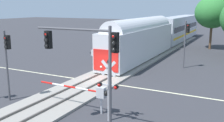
{
  "coord_description": "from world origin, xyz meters",
  "views": [
    {
      "loc": [
        11.94,
        -20.18,
        6.91
      ],
      "look_at": [
        1.32,
        0.57,
        2.0
      ],
      "focal_mm": 41.83,
      "sensor_mm": 36.0,
      "label": 1
    }
  ],
  "objects_px": {
    "crossing_signal_mast": "(108,84)",
    "crossing_gate_far": "(98,54)",
    "commuter_train": "(164,32)",
    "crossing_gate_near": "(94,92)",
    "traffic_signal_near_right": "(88,53)",
    "traffic_signal_median": "(7,55)",
    "elm_centre_background": "(213,12)",
    "traffic_signal_far_side": "(186,37)"
  },
  "relations": [
    {
      "from": "commuter_train",
      "to": "traffic_signal_near_right",
      "type": "relative_size",
      "value": 7.21
    },
    {
      "from": "crossing_signal_mast",
      "to": "traffic_signal_median",
      "type": "distance_m",
      "value": 8.24
    },
    {
      "from": "traffic_signal_near_right",
      "to": "elm_centre_background",
      "type": "height_order",
      "value": "elm_centre_background"
    },
    {
      "from": "traffic_signal_far_side",
      "to": "traffic_signal_near_right",
      "type": "relative_size",
      "value": 0.89
    },
    {
      "from": "elm_centre_background",
      "to": "traffic_signal_far_side",
      "type": "bearing_deg",
      "value": -93.01
    },
    {
      "from": "commuter_train",
      "to": "traffic_signal_near_right",
      "type": "height_order",
      "value": "traffic_signal_near_right"
    },
    {
      "from": "commuter_train",
      "to": "traffic_signal_median",
      "type": "relative_size",
      "value": 8.29
    },
    {
      "from": "commuter_train",
      "to": "crossing_signal_mast",
      "type": "distance_m",
      "value": 29.16
    },
    {
      "from": "traffic_signal_median",
      "to": "elm_centre_background",
      "type": "xyz_separation_m",
      "value": [
        10.18,
        32.09,
        2.45
      ]
    },
    {
      "from": "commuter_train",
      "to": "crossing_signal_mast",
      "type": "xyz_separation_m",
      "value": [
        4.95,
        -28.74,
        -0.41
      ]
    },
    {
      "from": "crossing_signal_mast",
      "to": "traffic_signal_near_right",
      "type": "xyz_separation_m",
      "value": [
        -0.17,
        -1.95,
        2.14
      ]
    },
    {
      "from": "crossing_gate_near",
      "to": "traffic_signal_far_side",
      "type": "height_order",
      "value": "traffic_signal_far_side"
    },
    {
      "from": "crossing_gate_near",
      "to": "traffic_signal_median",
      "type": "bearing_deg",
      "value": -171.55
    },
    {
      "from": "crossing_gate_far",
      "to": "traffic_signal_median",
      "type": "relative_size",
      "value": 1.04
    },
    {
      "from": "crossing_gate_near",
      "to": "elm_centre_background",
      "type": "relative_size",
      "value": 0.65
    },
    {
      "from": "traffic_signal_near_right",
      "to": "crossing_signal_mast",
      "type": "bearing_deg",
      "value": 85.05
    },
    {
      "from": "crossing_gate_far",
      "to": "crossing_signal_mast",
      "type": "bearing_deg",
      "value": -57.5
    },
    {
      "from": "crossing_gate_far",
      "to": "elm_centre_background",
      "type": "height_order",
      "value": "elm_centre_background"
    },
    {
      "from": "crossing_signal_mast",
      "to": "crossing_gate_far",
      "type": "bearing_deg",
      "value": 122.5
    },
    {
      "from": "crossing_gate_near",
      "to": "traffic_signal_near_right",
      "type": "distance_m",
      "value": 4.39
    },
    {
      "from": "commuter_train",
      "to": "traffic_signal_far_side",
      "type": "bearing_deg",
      "value": -63.81
    },
    {
      "from": "crossing_signal_mast",
      "to": "crossing_gate_far",
      "type": "distance_m",
      "value": 15.7
    },
    {
      "from": "traffic_signal_near_right",
      "to": "elm_centre_background",
      "type": "xyz_separation_m",
      "value": [
        2.18,
        33.85,
        1.42
      ]
    },
    {
      "from": "traffic_signal_near_right",
      "to": "traffic_signal_median",
      "type": "bearing_deg",
      "value": 167.55
    },
    {
      "from": "commuter_train",
      "to": "traffic_signal_near_right",
      "type": "bearing_deg",
      "value": -81.14
    },
    {
      "from": "traffic_signal_far_side",
      "to": "crossing_gate_near",
      "type": "bearing_deg",
      "value": -99.96
    },
    {
      "from": "commuter_train",
      "to": "traffic_signal_far_side",
      "type": "height_order",
      "value": "commuter_train"
    },
    {
      "from": "commuter_train",
      "to": "crossing_gate_near",
      "type": "xyz_separation_m",
      "value": [
        3.43,
        -27.93,
        -1.4
      ]
    },
    {
      "from": "crossing_gate_near",
      "to": "traffic_signal_far_side",
      "type": "xyz_separation_m",
      "value": [
        2.71,
        15.45,
        2.18
      ]
    },
    {
      "from": "traffic_signal_far_side",
      "to": "traffic_signal_near_right",
      "type": "xyz_separation_m",
      "value": [
        -1.36,
        -18.2,
        0.95
      ]
    },
    {
      "from": "commuter_train",
      "to": "traffic_signal_median",
      "type": "xyz_separation_m",
      "value": [
        -3.21,
        -28.92,
        0.7
      ]
    },
    {
      "from": "crossing_gate_near",
      "to": "crossing_gate_far",
      "type": "distance_m",
      "value": 14.19
    },
    {
      "from": "traffic_signal_near_right",
      "to": "elm_centre_background",
      "type": "relative_size",
      "value": 0.7
    },
    {
      "from": "crossing_gate_near",
      "to": "traffic_signal_near_right",
      "type": "bearing_deg",
      "value": -63.73
    },
    {
      "from": "crossing_gate_near",
      "to": "elm_centre_background",
      "type": "bearing_deg",
      "value": 83.51
    },
    {
      "from": "traffic_signal_near_right",
      "to": "crossing_gate_near",
      "type": "bearing_deg",
      "value": 116.27
    },
    {
      "from": "crossing_gate_near",
      "to": "traffic_signal_median",
      "type": "distance_m",
      "value": 7.03
    },
    {
      "from": "crossing_gate_near",
      "to": "traffic_signal_median",
      "type": "relative_size",
      "value": 1.07
    },
    {
      "from": "crossing_gate_near",
      "to": "traffic_signal_far_side",
      "type": "distance_m",
      "value": 15.84
    },
    {
      "from": "crossing_gate_far",
      "to": "traffic_signal_near_right",
      "type": "distance_m",
      "value": 17.54
    },
    {
      "from": "commuter_train",
      "to": "crossing_signal_mast",
      "type": "bearing_deg",
      "value": -80.22
    },
    {
      "from": "crossing_signal_mast",
      "to": "traffic_signal_median",
      "type": "bearing_deg",
      "value": -178.73
    }
  ]
}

